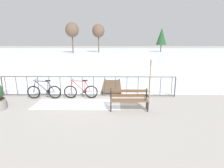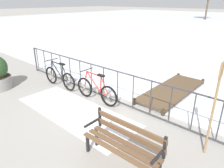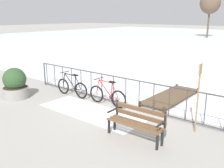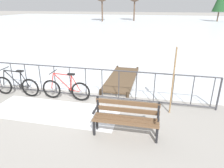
{
  "view_description": "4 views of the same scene",
  "coord_description": "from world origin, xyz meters",
  "px_view_note": "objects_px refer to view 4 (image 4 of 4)",
  "views": [
    {
      "loc": [
        1.39,
        -9.14,
        2.88
      ],
      "look_at": [
        1.25,
        -0.43,
        0.77
      ],
      "focal_mm": 29.23,
      "sensor_mm": 36.0,
      "label": 1
    },
    {
      "loc": [
        3.94,
        -4.36,
        2.98
      ],
      "look_at": [
        -0.03,
        0.11,
        0.53
      ],
      "focal_mm": 32.91,
      "sensor_mm": 36.0,
      "label": 2
    },
    {
      "loc": [
        5.48,
        -7.16,
        3.22
      ],
      "look_at": [
        -0.25,
        -0.12,
        0.78
      ],
      "focal_mm": 40.93,
      "sensor_mm": 36.0,
      "label": 3
    },
    {
      "loc": [
        2.63,
        -6.2,
        3.06
      ],
      "look_at": [
        1.25,
        -0.18,
        0.65
      ],
      "focal_mm": 32.99,
      "sensor_mm": 36.0,
      "label": 4
    }
  ],
  "objects_px": {
    "bicycle_second": "(66,89)",
    "park_bench": "(126,116)",
    "oar_upright": "(173,77)",
    "bicycle_near_railing": "(17,86)"
  },
  "relations": [
    {
      "from": "bicycle_near_railing",
      "to": "park_bench",
      "type": "xyz_separation_m",
      "value": [
        4.15,
        -1.44,
        0.14
      ]
    },
    {
      "from": "bicycle_near_railing",
      "to": "oar_upright",
      "type": "relative_size",
      "value": 0.86
    },
    {
      "from": "bicycle_near_railing",
      "to": "oar_upright",
      "type": "bearing_deg",
      "value": -1.06
    },
    {
      "from": "park_bench",
      "to": "oar_upright",
      "type": "relative_size",
      "value": 0.81
    },
    {
      "from": "park_bench",
      "to": "oar_upright",
      "type": "bearing_deg",
      "value": 50.53
    },
    {
      "from": "bicycle_second",
      "to": "oar_upright",
      "type": "height_order",
      "value": "oar_upright"
    },
    {
      "from": "park_bench",
      "to": "bicycle_near_railing",
      "type": "bearing_deg",
      "value": 160.8
    },
    {
      "from": "bicycle_second",
      "to": "park_bench",
      "type": "xyz_separation_m",
      "value": [
        2.31,
        -1.52,
        0.14
      ]
    },
    {
      "from": "bicycle_near_railing",
      "to": "oar_upright",
      "type": "xyz_separation_m",
      "value": [
        5.26,
        -0.1,
        0.77
      ]
    },
    {
      "from": "bicycle_near_railing",
      "to": "park_bench",
      "type": "height_order",
      "value": "bicycle_near_railing"
    }
  ]
}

